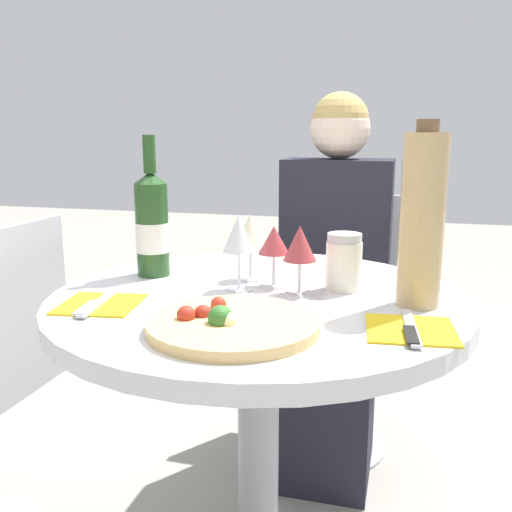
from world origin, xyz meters
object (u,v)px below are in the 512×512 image
(dining_table, at_px, (258,359))
(pizza_large, at_px, (231,324))
(tall_carafe, at_px, (422,220))
(wine_bottle, at_px, (152,225))
(chair_behind_diner, at_px, (336,323))
(seated_diner, at_px, (332,304))

(dining_table, relative_size, pizza_large, 2.93)
(tall_carafe, bearing_deg, pizza_large, -142.88)
(dining_table, distance_m, wine_bottle, 0.40)
(chair_behind_diner, bearing_deg, wine_bottle, 60.90)
(chair_behind_diner, relative_size, wine_bottle, 2.61)
(chair_behind_diner, xyz_separation_m, tall_carafe, (0.24, -0.74, 0.48))
(chair_behind_diner, relative_size, seated_diner, 0.72)
(dining_table, bearing_deg, pizza_large, -87.19)
(wine_bottle, bearing_deg, seated_diner, 54.74)
(pizza_large, bearing_deg, seated_diner, 85.45)
(wine_bottle, distance_m, tall_carafe, 0.62)
(seated_diner, bearing_deg, tall_carafe, 112.07)
(wine_bottle, bearing_deg, chair_behind_diner, 60.90)
(tall_carafe, bearing_deg, dining_table, -178.51)
(dining_table, distance_m, pizza_large, 0.28)
(seated_diner, relative_size, wine_bottle, 3.62)
(seated_diner, height_order, pizza_large, seated_diner)
(wine_bottle, xyz_separation_m, tall_carafe, (0.61, -0.09, 0.05))
(dining_table, height_order, seated_diner, seated_diner)
(pizza_large, bearing_deg, dining_table, 92.81)
(chair_behind_diner, bearing_deg, tall_carafe, 108.24)
(pizza_large, bearing_deg, tall_carafe, 37.12)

